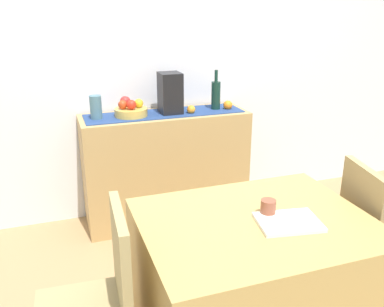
{
  "coord_description": "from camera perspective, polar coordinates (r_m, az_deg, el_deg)",
  "views": [
    {
      "loc": [
        -0.87,
        -2.09,
        1.68
      ],
      "look_at": [
        -0.02,
        0.35,
        0.76
      ],
      "focal_mm": 38.79,
      "sensor_mm": 36.0,
      "label": 1
    }
  ],
  "objects": [
    {
      "name": "dining_table",
      "position": [
        2.17,
        8.32,
        -17.62
      ],
      "size": [
        1.07,
        0.84,
        0.74
      ],
      "primitive_type": "cube",
      "color": "tan",
      "rests_on": "ground"
    },
    {
      "name": "orange_loose_end",
      "position": [
        3.2,
        -0.12,
        6.07
      ],
      "size": [
        0.07,
        0.07,
        0.07
      ],
      "primitive_type": "sphere",
      "color": "orange",
      "rests_on": "sideboard_console"
    },
    {
      "name": "apple_right",
      "position": [
        3.19,
        -9.16,
        7.09
      ],
      "size": [
        0.08,
        0.08,
        0.08
      ],
      "primitive_type": "sphere",
      "color": "red",
      "rests_on": "fruit_bowl"
    },
    {
      "name": "room_wall_rear",
      "position": [
        3.39,
        -4.38,
        14.09
      ],
      "size": [
        6.4,
        0.06,
        2.7
      ],
      "primitive_type": "cube",
      "color": "silver",
      "rests_on": "ground"
    },
    {
      "name": "coffee_cup",
      "position": [
        2.0,
        10.42,
        -7.39
      ],
      "size": [
        0.07,
        0.07,
        0.08
      ],
      "primitive_type": "cylinder",
      "color": "brown",
      "rests_on": "dining_table"
    },
    {
      "name": "ceramic_vase",
      "position": [
        3.1,
        -13.08,
        6.15
      ],
      "size": [
        0.09,
        0.09,
        0.18
      ],
      "primitive_type": "cylinder",
      "color": "slate",
      "rests_on": "sideboard_console"
    },
    {
      "name": "chair_by_corner",
      "position": [
        2.65,
        24.3,
        -14.58
      ],
      "size": [
        0.47,
        0.47,
        0.9
      ],
      "color": "tan",
      "rests_on": "ground"
    },
    {
      "name": "apple_center",
      "position": [
        3.09,
        -8.32,
        6.65
      ],
      "size": [
        0.07,
        0.07,
        0.07
      ],
      "primitive_type": "sphere",
      "color": "red",
      "rests_on": "fruit_bowl"
    },
    {
      "name": "wine_bottle",
      "position": [
        3.32,
        3.29,
        8.07
      ],
      "size": [
        0.07,
        0.07,
        0.32
      ],
      "color": "#133127",
      "rests_on": "sideboard_console"
    },
    {
      "name": "apple_upper",
      "position": [
        3.15,
        -7.33,
        6.88
      ],
      "size": [
        0.07,
        0.07,
        0.07
      ],
      "primitive_type": "sphere",
      "color": "gold",
      "rests_on": "fruit_bowl"
    },
    {
      "name": "orange_loose_mid",
      "position": [
        3.35,
        4.95,
        6.65
      ],
      "size": [
        0.07,
        0.07,
        0.07
      ],
      "primitive_type": "sphere",
      "color": "orange",
      "rests_on": "sideboard_console"
    },
    {
      "name": "sideboard_console",
      "position": [
        3.35,
        -3.59,
        -1.93
      ],
      "size": [
        1.29,
        0.42,
        0.89
      ],
      "primitive_type": "cube",
      "color": "tan",
      "rests_on": "ground"
    },
    {
      "name": "open_book",
      "position": [
        1.96,
        13.11,
        -9.17
      ],
      "size": [
        0.31,
        0.25,
        0.02
      ],
      "primitive_type": "cube",
      "rotation": [
        0.0,
        0.0,
        -0.17
      ],
      "color": "white",
      "rests_on": "dining_table"
    },
    {
      "name": "coffee_maker",
      "position": [
        3.19,
        -2.98,
        8.27
      ],
      "size": [
        0.16,
        0.18,
        0.31
      ],
      "primitive_type": "cube",
      "color": "black",
      "rests_on": "sideboard_console"
    },
    {
      "name": "fruit_bowl",
      "position": [
        3.15,
        -8.38,
        5.66
      ],
      "size": [
        0.25,
        0.25,
        0.06
      ],
      "primitive_type": "cylinder",
      "color": "gold",
      "rests_on": "table_runner"
    },
    {
      "name": "ground_plane",
      "position": [
        2.82,
        2.88,
        -17.12
      ],
      "size": [
        6.4,
        6.4,
        0.02
      ],
      "primitive_type": "cube",
      "color": "#A27F55",
      "rests_on": "ground"
    },
    {
      "name": "table_runner",
      "position": [
        3.21,
        -3.76,
        5.52
      ],
      "size": [
        1.22,
        0.32,
        0.01
      ],
      "primitive_type": "cube",
      "color": "navy",
      "rests_on": "sideboard_console"
    },
    {
      "name": "apple_front",
      "position": [
        3.12,
        -9.52,
        6.64
      ],
      "size": [
        0.07,
        0.07,
        0.07
      ],
      "primitive_type": "sphere",
      "color": "#B33A19",
      "rests_on": "fruit_bowl"
    }
  ]
}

